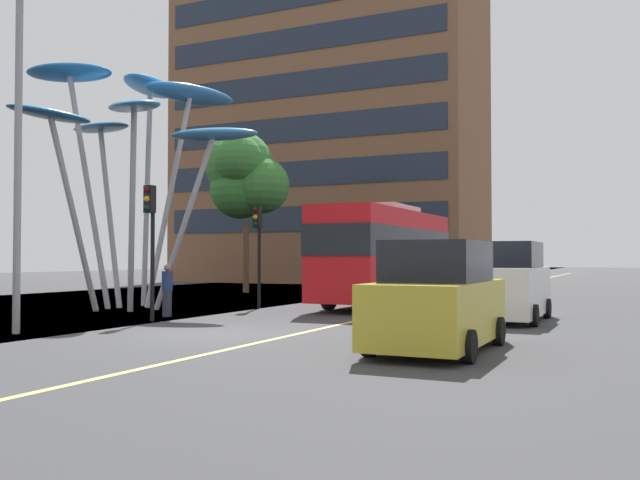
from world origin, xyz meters
TOP-DOWN VIEW (x-y plane):
  - ground at (-0.69, 0.00)m, footprint 120.00×240.00m
  - red_bus at (0.67, 10.76)m, footprint 2.70×9.60m
  - leaf_sculpture at (-7.06, 5.60)m, footprint 9.01×8.91m
  - traffic_light_kerb_near at (-3.40, 1.85)m, footprint 0.28×0.42m
  - traffic_light_kerb_far at (-3.15, 7.61)m, footprint 0.28×0.42m
  - car_parked_near at (5.87, -0.69)m, footprint 2.07×4.46m
  - car_parked_mid at (6.00, 6.47)m, footprint 2.07×4.56m
  - street_lamp at (-3.94, -2.10)m, footprint 1.74×0.44m
  - tree_pavement_near at (-9.68, 17.28)m, footprint 4.63×4.52m
  - pedestrian at (-3.96, 3.36)m, footprint 0.34×0.34m
  - backdrop_building at (-12.03, 33.56)m, footprint 22.55×10.56m

SIDE VIEW (x-z plane):
  - ground at x=-0.69m, z-range -0.10..0.00m
  - pedestrian at x=-3.96m, z-range 0.00..1.65m
  - car_parked_near at x=5.87m, z-range -0.08..2.12m
  - car_parked_mid at x=6.00m, z-range -0.07..2.25m
  - red_bus at x=0.67m, z-range 0.18..4.03m
  - traffic_light_kerb_far at x=-3.15m, z-range 0.84..4.57m
  - traffic_light_kerb_near at x=-3.40m, z-range 0.88..4.85m
  - street_lamp at x=-3.94m, z-range 1.11..9.82m
  - tree_pavement_near at x=-9.68m, z-range 1.90..10.55m
  - leaf_sculpture at x=-7.06m, z-range 2.44..11.44m
  - backdrop_building at x=-12.03m, z-range 0.00..22.05m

